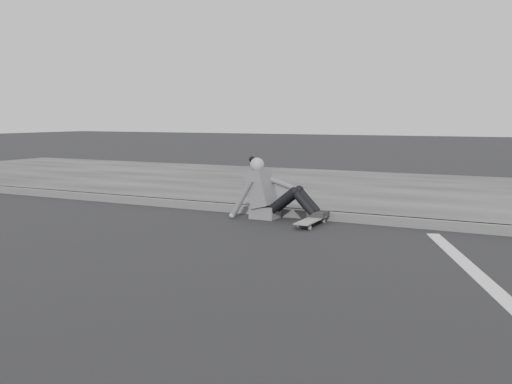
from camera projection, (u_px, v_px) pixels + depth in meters
ground at (252, 263)px, 5.64m from camera, size 80.00×80.00×0.00m
curb at (336, 216)px, 7.92m from camera, size 24.00×0.16×0.12m
sidewalk at (388, 191)px, 10.61m from camera, size 24.00×6.00×0.12m
skateboard at (312, 221)px, 7.55m from camera, size 0.20×0.78×0.09m
seated_woman at (269, 193)px, 8.05m from camera, size 1.38×0.46×0.88m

